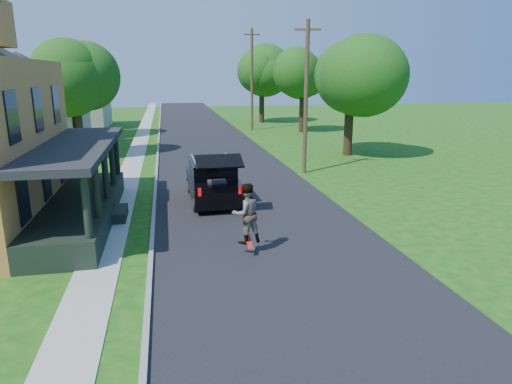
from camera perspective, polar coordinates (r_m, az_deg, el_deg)
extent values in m
plane|color=#104F0F|center=(13.92, 3.97, -9.57)|extent=(140.00, 140.00, 0.00)
cube|color=black|center=(32.91, -5.12, 4.61)|extent=(8.00, 120.00, 0.02)
cube|color=gray|center=(32.75, -12.20, 4.29)|extent=(0.15, 120.00, 0.12)
cube|color=#9A9991|center=(32.81, -14.91, 4.14)|extent=(1.30, 120.00, 0.03)
cube|color=#9A9991|center=(20.06, -28.43, -3.69)|extent=(6.50, 1.20, 0.03)
cube|color=black|center=(19.28, -20.93, -2.15)|extent=(2.40, 10.00, 0.90)
cube|color=black|center=(18.75, -21.64, 5.33)|extent=(2.60, 10.30, 0.25)
cube|color=#A9A696|center=(37.76, -26.97, 8.21)|extent=(8.00, 8.00, 5.00)
pyramid|color=black|center=(37.65, -27.82, 15.31)|extent=(12.78, 12.78, 2.20)
cube|color=#A9A696|center=(53.31, -22.46, 10.12)|extent=(8.00, 8.00, 5.00)
pyramid|color=black|center=(53.23, -22.97, 15.15)|extent=(12.78, 12.78, 2.20)
cube|color=black|center=(20.99, -5.43, 0.86)|extent=(2.15, 4.93, 0.95)
cube|color=black|center=(20.98, -5.53, 2.97)|extent=(1.95, 3.07, 0.61)
cube|color=black|center=(20.92, -5.55, 3.86)|extent=(1.99, 3.17, 0.09)
cube|color=black|center=(18.34, -4.63, 3.84)|extent=(1.91, 1.05, 0.42)
cube|color=#302F34|center=(19.49, -4.92, 0.80)|extent=(0.79, 0.68, 0.50)
cube|color=silver|center=(20.82, -7.81, 4.03)|extent=(0.12, 2.69, 0.07)
cube|color=silver|center=(21.01, -3.32, 4.23)|extent=(0.12, 2.69, 0.07)
cube|color=#990505|center=(18.48, -7.07, -0.02)|extent=(0.13, 0.07, 0.33)
cube|color=#990505|center=(18.69, -2.04, 0.25)|extent=(0.13, 0.07, 0.33)
cylinder|color=black|center=(22.55, -8.16, 0.84)|extent=(0.28, 0.76, 0.76)
cylinder|color=black|center=(22.74, -3.66, 1.08)|extent=(0.28, 0.76, 0.76)
cylinder|color=black|center=(19.44, -7.44, -1.38)|extent=(0.28, 0.76, 0.76)
cylinder|color=black|center=(19.65, -2.23, -1.08)|extent=(0.28, 0.76, 0.76)
imported|color=black|center=(14.61, -1.26, -2.69)|extent=(1.14, 1.00, 1.98)
cube|color=#A2190D|center=(14.76, -0.91, -6.04)|extent=(0.22, 0.65, 0.47)
cylinder|color=black|center=(33.50, -21.30, 7.23)|extent=(0.71, 0.71, 3.91)
sphere|color=#27711E|center=(33.29, -21.90, 13.62)|extent=(6.24, 6.24, 5.35)
sphere|color=#27711E|center=(32.85, -21.58, 15.73)|extent=(5.40, 5.40, 4.64)
sphere|color=#27711E|center=(33.89, -22.62, 14.56)|extent=(5.54, 5.54, 4.76)
cylinder|color=black|center=(44.77, -21.16, 8.40)|extent=(0.67, 0.67, 3.18)
sphere|color=#27711E|center=(44.59, -21.60, 13.11)|extent=(7.37, 7.37, 6.30)
sphere|color=#27711E|center=(44.17, -21.41, 14.95)|extent=(6.39, 6.39, 5.46)
sphere|color=#27711E|center=(45.15, -22.12, 13.96)|extent=(6.55, 6.55, 5.60)
cylinder|color=black|center=(33.26, 11.45, 7.19)|extent=(0.81, 0.81, 3.11)
sphere|color=#27711E|center=(33.01, 11.76, 13.08)|extent=(7.36, 7.36, 5.60)
sphere|color=#27711E|center=(32.67, 12.67, 15.21)|extent=(6.38, 6.38, 4.85)
sphere|color=#27711E|center=(33.46, 10.85, 14.21)|extent=(6.54, 6.54, 4.98)
cylinder|color=black|center=(45.85, 5.75, 9.76)|extent=(0.61, 0.61, 3.71)
sphere|color=#27711E|center=(45.69, 5.86, 13.97)|extent=(5.25, 5.25, 4.53)
sphere|color=#27711E|center=(45.46, 6.43, 15.22)|extent=(4.55, 4.55, 3.93)
sphere|color=#27711E|center=(46.01, 5.21, 14.62)|extent=(4.67, 4.67, 4.03)
cylinder|color=black|center=(54.94, 0.72, 10.39)|extent=(0.71, 0.71, 3.25)
sphere|color=#27711E|center=(54.79, 0.73, 14.10)|extent=(6.91, 6.91, 5.78)
sphere|color=#27711E|center=(54.68, 1.30, 15.44)|extent=(5.99, 5.99, 5.01)
sphere|color=#27711E|center=(54.95, 0.02, 14.77)|extent=(6.14, 6.14, 5.14)
cylinder|color=#452E20|center=(26.52, 6.27, 11.48)|extent=(0.28, 0.28, 8.56)
cube|color=#452E20|center=(26.58, 6.50, 19.54)|extent=(1.44, 0.42, 0.11)
cylinder|color=#452E20|center=(47.27, -0.52, 13.77)|extent=(0.27, 0.27, 9.97)
cube|color=#452E20|center=(47.41, -0.53, 19.08)|extent=(1.61, 0.21, 0.12)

